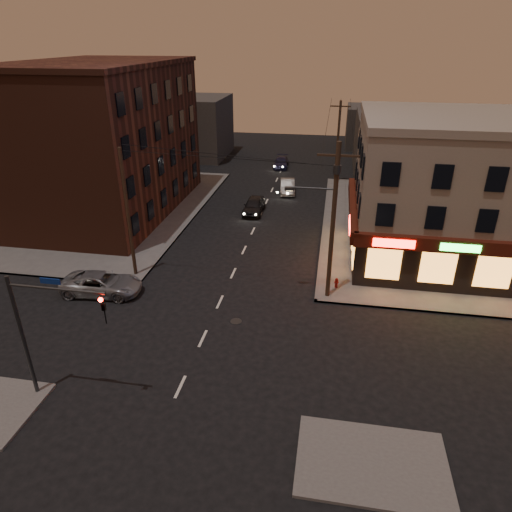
% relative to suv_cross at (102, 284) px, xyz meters
% --- Properties ---
extents(ground, '(120.00, 120.00, 0.00)m').
position_rel_suv_cross_xyz_m(ground, '(7.93, -3.74, -0.73)').
color(ground, black).
rests_on(ground, ground).
extents(sidewalk_ne, '(24.00, 28.00, 0.15)m').
position_rel_suv_cross_xyz_m(sidewalk_ne, '(25.93, 15.26, -0.65)').
color(sidewalk_ne, '#514F4C').
rests_on(sidewalk_ne, ground).
extents(sidewalk_nw, '(24.00, 28.00, 0.15)m').
position_rel_suv_cross_xyz_m(sidewalk_nw, '(-10.07, 15.26, -0.65)').
color(sidewalk_nw, '#514F4C').
rests_on(sidewalk_nw, ground).
extents(pizza_building, '(15.85, 12.85, 10.50)m').
position_rel_suv_cross_xyz_m(pizza_building, '(23.86, 9.69, 4.62)').
color(pizza_building, gray).
rests_on(pizza_building, sidewalk_ne).
extents(brick_apartment, '(12.00, 20.00, 13.00)m').
position_rel_suv_cross_xyz_m(brick_apartment, '(-6.57, 15.26, 5.92)').
color(brick_apartment, '#4A2418').
rests_on(brick_apartment, sidewalk_nw).
extents(bg_building_ne_a, '(10.00, 12.00, 7.00)m').
position_rel_suv_cross_xyz_m(bg_building_ne_a, '(21.93, 34.26, 2.77)').
color(bg_building_ne_a, '#3F3D3A').
rests_on(bg_building_ne_a, ground).
extents(bg_building_nw, '(9.00, 10.00, 8.00)m').
position_rel_suv_cross_xyz_m(bg_building_nw, '(-5.07, 38.26, 3.27)').
color(bg_building_nw, '#3F3D3A').
rests_on(bg_building_nw, ground).
extents(bg_building_ne_b, '(8.00, 8.00, 6.00)m').
position_rel_suv_cross_xyz_m(bg_building_ne_b, '(19.93, 48.26, 2.27)').
color(bg_building_ne_b, '#3F3D3A').
rests_on(bg_building_ne_b, ground).
extents(utility_pole_main, '(4.20, 0.44, 10.00)m').
position_rel_suv_cross_xyz_m(utility_pole_main, '(14.61, 2.06, 5.03)').
color(utility_pole_main, '#382619').
rests_on(utility_pole_main, sidewalk_ne).
extents(utility_pole_far, '(0.26, 0.26, 9.00)m').
position_rel_suv_cross_xyz_m(utility_pole_far, '(14.73, 28.26, 3.92)').
color(utility_pole_far, '#382619').
rests_on(utility_pole_far, sidewalk_ne).
extents(utility_pole_west, '(0.24, 0.24, 9.00)m').
position_rel_suv_cross_xyz_m(utility_pole_west, '(1.13, 2.76, 3.92)').
color(utility_pole_west, '#382619').
rests_on(utility_pole_west, sidewalk_nw).
extents(traffic_signal, '(4.49, 0.32, 6.47)m').
position_rel_suv_cross_xyz_m(traffic_signal, '(2.36, -9.34, 3.43)').
color(traffic_signal, '#333538').
rests_on(traffic_signal, ground).
extents(suv_cross, '(5.39, 2.75, 1.46)m').
position_rel_suv_cross_xyz_m(suv_cross, '(0.00, 0.00, 0.00)').
color(suv_cross, gray).
rests_on(suv_cross, ground).
extents(sedan_near, '(1.78, 4.38, 1.49)m').
position_rel_suv_cross_xyz_m(sedan_near, '(7.22, 16.78, 0.02)').
color(sedan_near, black).
rests_on(sedan_near, ground).
extents(sedan_mid, '(2.06, 4.49, 1.43)m').
position_rel_suv_cross_xyz_m(sedan_mid, '(9.69, 23.63, -0.02)').
color(sedan_mid, slate).
rests_on(sedan_mid, ground).
extents(sedan_far, '(1.95, 4.43, 1.27)m').
position_rel_suv_cross_xyz_m(sedan_far, '(7.73, 34.01, -0.10)').
color(sedan_far, '#1C1C39').
rests_on(sedan_far, ground).
extents(fire_hydrant, '(0.30, 0.30, 0.69)m').
position_rel_suv_cross_xyz_m(fire_hydrant, '(15.28, 3.22, -0.20)').
color(fire_hydrant, maroon).
rests_on(fire_hydrant, sidewalk_ne).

